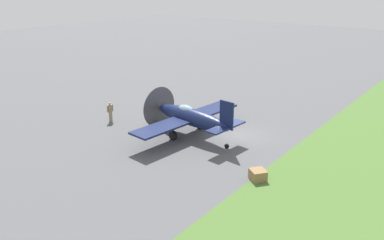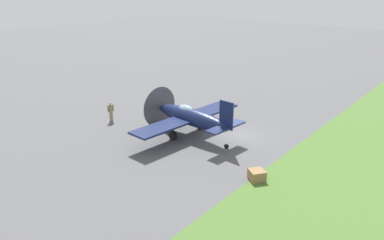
% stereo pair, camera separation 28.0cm
% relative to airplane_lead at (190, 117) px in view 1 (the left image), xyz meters
% --- Properties ---
extents(ground_plane, '(160.00, 160.00, 0.00)m').
position_rel_airplane_lead_xyz_m(ground_plane, '(2.23, -2.80, -1.55)').
color(ground_plane, '#515154').
extents(grass_verge, '(120.00, 11.00, 0.01)m').
position_rel_airplane_lead_xyz_m(grass_verge, '(2.23, -12.87, -1.55)').
color(grass_verge, '#476B2D').
rests_on(grass_verge, ground).
extents(airplane_lead, '(10.45, 8.27, 3.71)m').
position_rel_airplane_lead_xyz_m(airplane_lead, '(0.00, 0.00, 0.00)').
color(airplane_lead, '#141E47').
rests_on(airplane_lead, ground).
extents(ground_crew_chief, '(0.63, 0.38, 1.73)m').
position_rel_airplane_lead_xyz_m(ground_crew_chief, '(-1.71, 7.42, -0.64)').
color(ground_crew_chief, '#847A5B').
rests_on(ground_crew_chief, ground).
extents(supply_crate, '(1.26, 1.26, 0.64)m').
position_rel_airplane_lead_xyz_m(supply_crate, '(-3.04, -7.66, -1.23)').
color(supply_crate, olive).
rests_on(supply_crate, ground).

